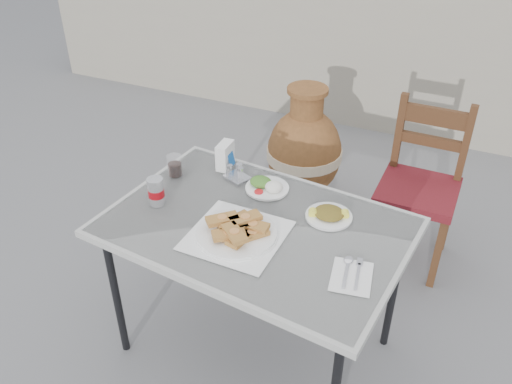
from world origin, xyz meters
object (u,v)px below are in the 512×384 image
at_px(salad_rice_plate, 267,186).
at_px(cola_glass, 175,167).
at_px(condiment_caddy, 237,174).
at_px(soda_can, 156,191).
at_px(pide_plate, 237,229).
at_px(salad_chopped_plate, 329,214).
at_px(chair, 420,185).
at_px(napkin_holder, 225,156).
at_px(cafe_table, 256,233).
at_px(terracotta_urn, 304,154).

relative_size(salad_rice_plate, cola_glass, 1.97).
bearing_deg(condiment_caddy, soda_can, -125.62).
distance_m(pide_plate, salad_chopped_plate, 0.38).
bearing_deg(soda_can, cola_glass, 102.18).
distance_m(salad_rice_plate, chair, 0.93).
relative_size(condiment_caddy, chair, 0.14).
relative_size(salad_rice_plate, salad_chopped_plate, 1.01).
distance_m(pide_plate, napkin_holder, 0.50).
xyz_separation_m(soda_can, napkin_holder, (0.12, 0.37, 0.00)).
xyz_separation_m(cafe_table, cola_glass, (-0.47, 0.18, 0.09)).
bearing_deg(salad_rice_plate, chair, 51.28).
xyz_separation_m(napkin_holder, terracotta_urn, (0.10, 0.82, -0.40)).
bearing_deg(napkin_holder, pide_plate, -60.38).
relative_size(salad_rice_plate, terracotta_urn, 0.24).
bearing_deg(chair, cafe_table, -117.30).
bearing_deg(cola_glass, napkin_holder, 40.86).
height_order(pide_plate, napkin_holder, napkin_holder).
height_order(salad_chopped_plate, cola_glass, cola_glass).
bearing_deg(salad_chopped_plate, napkin_holder, 162.13).
bearing_deg(cola_glass, soda_can, -77.82).
bearing_deg(condiment_caddy, napkin_holder, 142.67).
bearing_deg(napkin_holder, condiment_caddy, -39.31).
height_order(cola_glass, chair, chair).
relative_size(cafe_table, salad_rice_plate, 6.59).
relative_size(salad_chopped_plate, cola_glass, 1.95).
xyz_separation_m(pide_plate, salad_rice_plate, (-0.02, 0.34, -0.01)).
xyz_separation_m(cola_glass, condiment_caddy, (0.26, 0.08, -0.02)).
relative_size(cola_glass, condiment_caddy, 0.75).
xyz_separation_m(salad_chopped_plate, condiment_caddy, (-0.45, 0.11, 0.01)).
height_order(pide_plate, chair, chair).
bearing_deg(napkin_holder, terracotta_urn, 81.14).
bearing_deg(soda_can, pide_plate, -8.32).
bearing_deg(salad_chopped_plate, salad_rice_plate, 164.10).
distance_m(salad_rice_plate, condiment_caddy, 0.15).
bearing_deg(cola_glass, chair, 37.94).
relative_size(salad_rice_plate, soda_can, 1.57).
bearing_deg(salad_chopped_plate, terracotta_urn, 114.07).
relative_size(cafe_table, soda_can, 10.35).
distance_m(soda_can, condiment_caddy, 0.37).
distance_m(cafe_table, napkin_holder, 0.46).
height_order(condiment_caddy, chair, chair).
xyz_separation_m(pide_plate, napkin_holder, (-0.26, 0.43, 0.03)).
bearing_deg(salad_rice_plate, salad_chopped_plate, -15.90).
relative_size(salad_chopped_plate, napkin_holder, 1.53).
xyz_separation_m(pide_plate, terracotta_urn, (-0.16, 1.25, -0.37)).
height_order(cafe_table, napkin_holder, napkin_holder).
relative_size(cafe_table, salad_chopped_plate, 6.64).
relative_size(soda_can, cola_glass, 1.25).
distance_m(pide_plate, cola_glass, 0.52).
relative_size(napkin_holder, condiment_caddy, 0.96).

